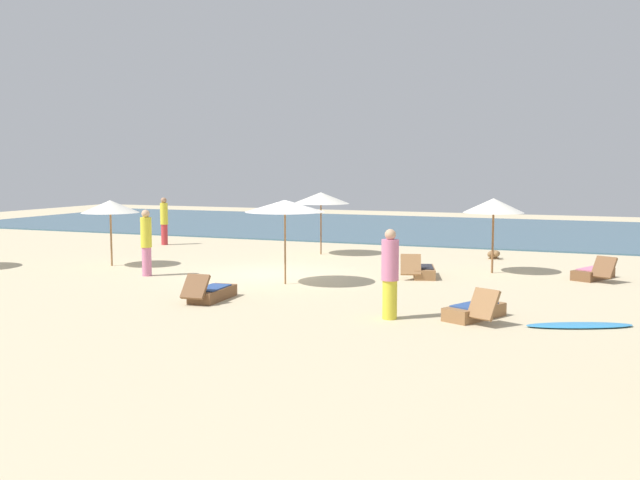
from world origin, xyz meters
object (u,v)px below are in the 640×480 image
Objects in this scene: lounger_3 at (594,273)px; person_2 at (146,242)px; person_1 at (164,220)px; umbrella_0 at (321,198)px; lounger_1 at (422,271)px; umbrella_2 at (494,206)px; lounger_2 at (211,293)px; umbrella_4 at (285,206)px; person_0 at (390,274)px; dog at (494,254)px; surfboard at (580,325)px; lounger_0 at (475,311)px; umbrella_3 at (110,207)px.

lounger_3 is 0.91× the size of person_2.
umbrella_0 is at bearing -4.38° from person_1.
lounger_1 is 1.00× the size of lounger_3.
person_1 is at bearing 167.95° from umbrella_2.
person_2 reaches higher than lounger_2.
lounger_2 is 0.98× the size of lounger_3.
umbrella_4 is at bearing 2.28° from person_2.
person_0 is at bearing -60.55° from umbrella_0.
lounger_2 is 4.64m from person_2.
dog is at bearing 87.54° from person_0.
surfboard is at bearing -11.37° from person_2.
surfboard is at bearing -48.96° from lounger_1.
lounger_0 is 2.65× the size of dog.
umbrella_2 is 1.02× the size of surfboard.
umbrella_4 reaches higher than person_1.
umbrella_0 is at bearing 128.21° from lounger_0.
dog is at bearing 133.50° from lounger_3.
umbrella_3 is at bearing -171.74° from lounger_1.
person_1 is 2.93× the size of dog.
dog is at bearing 41.48° from person_2.
umbrella_2 is at bearing 177.28° from lounger_3.
person_1 reaches higher than lounger_0.
lounger_1 is at bearing 39.83° from umbrella_4.
umbrella_4 reaches higher than umbrella_0.
person_0 is 10.88m from dog.
umbrella_4 is 1.29× the size of lounger_1.
person_0 is at bearing -117.38° from lounger_3.
person_2 is (2.32, -1.37, -0.90)m from umbrella_3.
umbrella_0 is 6.43m from lounger_1.
person_0 is 8.85m from person_2.
lounger_1 is 5.11m from dog.
lounger_1 is at bearing -162.62° from lounger_3.
person_0 is (10.60, -4.47, -0.94)m from umbrella_3.
umbrella_2 reaches higher than person_2.
surfboard is (16.32, -9.67, -0.96)m from person_1.
lounger_0 is 1.01× the size of lounger_2.
umbrella_0 is at bearing -170.28° from dog.
person_2 is 2.96× the size of dog.
person_2 reaches higher than person_1.
lounger_3 is at bearing -2.72° from umbrella_2.
lounger_0 is at bearing -179.12° from surfboard.
lounger_2 is at bearing -128.12° from umbrella_2.
umbrella_2 is at bearing 42.29° from lounger_1.
umbrella_2 is 3.88m from dog.
person_2 is 0.89× the size of surfboard.
umbrella_4 is at bearing 77.24° from lounger_2.
lounger_1 is 8.04m from person_2.
lounger_1 is at bearing 8.26° from umbrella_3.
lounger_1 is at bearing 115.19° from lounger_0.
person_1 is at bearing 169.55° from lounger_3.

